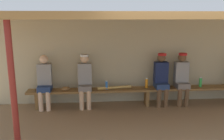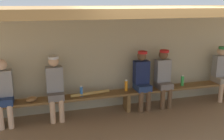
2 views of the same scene
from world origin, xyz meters
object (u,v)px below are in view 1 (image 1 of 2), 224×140
at_px(water_bottle_orange, 147,83).
at_px(player_in_red, 45,80).
at_px(baseball_glove_worn, 65,89).
at_px(player_in_blue, 161,77).
at_px(support_post, 13,91).
at_px(player_shirtless_tan, 85,78).
at_px(player_rightmost, 182,76).
at_px(baseball_bat, 114,88).
at_px(water_bottle_clear, 107,85).
at_px(water_bottle_green, 200,82).
at_px(bench, 147,91).

bearing_deg(water_bottle_orange, player_in_red, -179.30).
bearing_deg(baseball_glove_worn, player_in_blue, -38.32).
xyz_separation_m(support_post, player_shirtless_tan, (1.05, 2.10, -0.35)).
relative_size(support_post, water_bottle_orange, 8.62).
bearing_deg(water_bottle_orange, player_rightmost, -1.96).
bearing_deg(baseball_bat, support_post, -137.83).
bearing_deg(water_bottle_clear, baseball_glove_worn, -179.64).
distance_m(support_post, player_shirtless_tan, 2.38).
bearing_deg(support_post, baseball_glove_worn, 74.77).
relative_size(player_rightmost, water_bottle_green, 5.25).
relative_size(player_in_red, baseball_bat, 1.54).
bearing_deg(support_post, bench, 38.77).
height_order(player_in_red, player_in_blue, player_in_blue).
bearing_deg(baseball_glove_worn, support_post, -144.42).
bearing_deg(player_shirtless_tan, player_in_red, -179.97).
height_order(water_bottle_orange, water_bottle_clear, water_bottle_orange).
height_order(player_shirtless_tan, player_in_red, player_shirtless_tan).
bearing_deg(player_in_red, player_shirtless_tan, 0.03).
distance_m(player_shirtless_tan, baseball_bat, 0.78).
relative_size(player_in_red, water_bottle_orange, 5.23).
bearing_deg(support_post, water_bottle_green, 27.71).
bearing_deg(player_in_red, bench, -0.07).
distance_m(water_bottle_orange, baseball_glove_worn, 2.05).
distance_m(support_post, water_bottle_green, 4.57).
distance_m(water_bottle_green, water_bottle_clear, 2.44).
bearing_deg(bench, baseball_bat, -180.00).
relative_size(player_shirtless_tan, player_in_blue, 1.00).
xyz_separation_m(baseball_glove_worn, baseball_bat, (1.22, 0.03, -0.01)).
height_order(support_post, player_in_blue, support_post).
relative_size(support_post, water_bottle_green, 8.60).
xyz_separation_m(player_in_red, baseball_glove_worn, (0.50, -0.04, -0.22)).
height_order(player_in_blue, baseball_bat, player_in_blue).
height_order(support_post, player_in_red, support_post).
relative_size(player_rightmost, player_in_blue, 1.00).
bearing_deg(bench, baseball_glove_worn, -179.08).
xyz_separation_m(player_rightmost, water_bottle_green, (0.51, 0.01, -0.16)).
xyz_separation_m(player_shirtless_tan, player_in_blue, (1.93, 0.00, 0.00)).
relative_size(player_in_blue, baseball_bat, 1.55).
height_order(player_shirtless_tan, water_bottle_orange, player_shirtless_tan).
distance_m(support_post, water_bottle_orange, 3.41).
height_order(water_bottle_orange, water_bottle_green, same).
bearing_deg(player_in_red, player_rightmost, 0.01).
height_order(support_post, baseball_bat, support_post).
distance_m(water_bottle_green, baseball_bat, 2.24).
xyz_separation_m(player_in_blue, baseball_glove_worn, (-2.41, -0.04, -0.24)).
height_order(player_shirtless_tan, water_bottle_green, player_shirtless_tan).
relative_size(player_in_blue, water_bottle_orange, 5.27).
bearing_deg(player_in_blue, player_in_red, -179.99).
bearing_deg(baseball_glove_worn, player_in_red, 136.65).
bearing_deg(water_bottle_orange, water_bottle_clear, -176.60).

